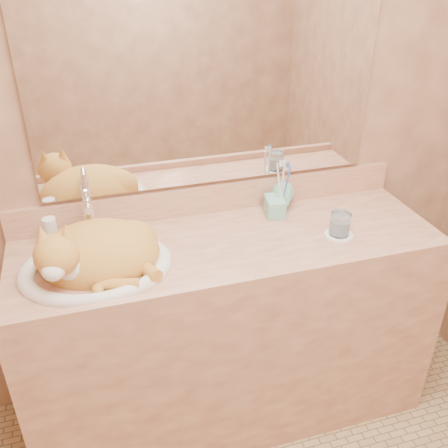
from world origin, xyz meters
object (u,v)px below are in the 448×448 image
object	(u,v)px
cat	(94,251)
soap_dispenser	(278,202)
sink_basin	(94,249)
toothbrush_cup	(282,203)
vanity_counter	(230,331)
water_glass	(340,224)

from	to	relation	value
cat	soap_dispenser	bearing A→B (deg)	15.95
sink_basin	cat	world-z (taller)	cat
sink_basin	soap_dispenser	bearing A→B (deg)	22.92
sink_basin	toothbrush_cup	bearing A→B (deg)	26.05
vanity_counter	water_glass	bearing A→B (deg)	-9.33
sink_basin	soap_dispenser	distance (m)	0.73
soap_dispenser	toothbrush_cup	bearing A→B (deg)	62.08
sink_basin	cat	size ratio (longest dim) A/B	1.22
vanity_counter	sink_basin	xyz separation A→B (m)	(-0.49, -0.02, 0.50)
cat	soap_dispenser	world-z (taller)	cat
soap_dispenser	water_glass	size ratio (longest dim) A/B	1.82
soap_dispenser	water_glass	distance (m)	0.25
toothbrush_cup	sink_basin	bearing A→B (deg)	-166.27
toothbrush_cup	water_glass	xyz separation A→B (m)	(0.14, -0.23, 0.01)
vanity_counter	soap_dispenser	world-z (taller)	soap_dispenser
cat	water_glass	world-z (taller)	cat
vanity_counter	toothbrush_cup	xyz separation A→B (m)	(0.27, 0.16, 0.47)
sink_basin	toothbrush_cup	size ratio (longest dim) A/B	4.90
cat	vanity_counter	bearing A→B (deg)	7.62
water_glass	toothbrush_cup	bearing A→B (deg)	120.82
vanity_counter	cat	bearing A→B (deg)	-177.93
vanity_counter	toothbrush_cup	size ratio (longest dim) A/B	15.50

